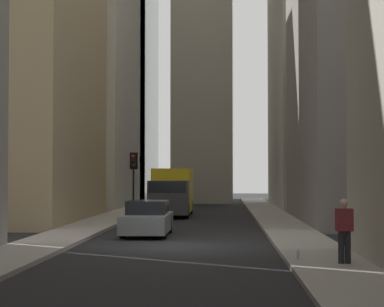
% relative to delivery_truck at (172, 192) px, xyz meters
% --- Properties ---
extents(ground_plane, '(135.00, 135.00, 0.00)m').
position_rel_delivery_truck_xyz_m(ground_plane, '(-16.79, -1.40, -1.46)').
color(ground_plane, black).
extents(sidewalk_right, '(90.00, 2.20, 0.14)m').
position_rel_delivery_truck_xyz_m(sidewalk_right, '(-16.79, 3.10, -1.39)').
color(sidewalk_right, gray).
rests_on(sidewalk_right, ground_plane).
extents(sidewalk_left, '(90.00, 2.20, 0.14)m').
position_rel_delivery_truck_xyz_m(sidewalk_left, '(-16.79, -5.90, -1.39)').
color(sidewalk_left, gray).
rests_on(sidewalk_left, ground_plane).
extents(building_left_far, '(14.97, 10.00, 31.79)m').
position_rel_delivery_truck_xyz_m(building_left_far, '(11.51, -12.00, 14.44)').
color(building_left_far, '#B7B2A5').
rests_on(building_left_far, ground_plane).
extents(building_right_far, '(17.04, 10.50, 25.90)m').
position_rel_delivery_truck_xyz_m(building_right_far, '(13.04, 9.19, 11.50)').
color(building_right_far, '#B7B2A5').
rests_on(building_right_far, ground_plane).
extents(delivery_truck, '(6.46, 2.25, 2.84)m').
position_rel_delivery_truck_xyz_m(delivery_truck, '(0.00, 0.00, 0.00)').
color(delivery_truck, yellow).
rests_on(delivery_truck, ground_plane).
extents(hatchback_grey, '(4.30, 1.78, 1.42)m').
position_rel_delivery_truck_xyz_m(hatchback_grey, '(-12.77, -0.00, -0.80)').
color(hatchback_grey, slate).
rests_on(hatchback_grey, ground_plane).
extents(traffic_light_midblock, '(0.43, 0.52, 3.80)m').
position_rel_delivery_truck_xyz_m(traffic_light_midblock, '(3.41, 2.78, 1.47)').
color(traffic_light_midblock, black).
rests_on(traffic_light_midblock, sidewalk_right).
extents(pedestrian, '(0.26, 0.44, 1.69)m').
position_rel_delivery_truck_xyz_m(pedestrian, '(-22.11, -6.24, -0.40)').
color(pedestrian, black).
rests_on(pedestrian, sidewalk_left).
extents(discarded_bottle, '(0.07, 0.07, 0.27)m').
position_rel_delivery_truck_xyz_m(discarded_bottle, '(-21.31, -5.13, -1.21)').
color(discarded_bottle, '#999EA3').
rests_on(discarded_bottle, sidewalk_left).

